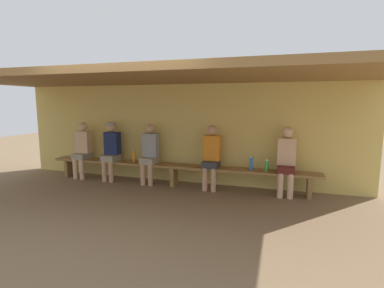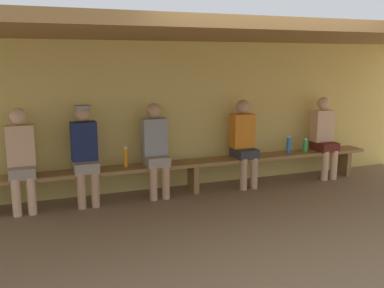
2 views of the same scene
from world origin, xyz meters
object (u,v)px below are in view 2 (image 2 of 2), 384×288
at_px(water_bottle_orange, 305,145).
at_px(player_in_blue, 21,156).
at_px(water_bottle_blue, 289,145).
at_px(bench, 193,166).
at_px(player_in_red, 85,150).
at_px(player_with_sunglasses, 324,134).
at_px(water_bottle_green, 126,157).
at_px(player_rightmost, 244,140).
at_px(player_in_white, 155,146).

bearing_deg(water_bottle_orange, player_in_blue, 179.91).
distance_m(player_in_blue, water_bottle_blue, 4.00).
relative_size(bench, water_bottle_orange, 26.78).
bearing_deg(water_bottle_orange, player_in_red, 179.88).
bearing_deg(bench, player_with_sunglasses, 0.08).
bearing_deg(player_with_sunglasses, player_in_red, 179.99).
relative_size(water_bottle_blue, water_bottle_green, 0.98).
bearing_deg(player_with_sunglasses, water_bottle_green, 179.23).
bearing_deg(water_bottle_blue, water_bottle_orange, -5.07).
height_order(player_rightmost, water_bottle_green, player_rightmost).
height_order(water_bottle_blue, water_bottle_green, water_bottle_green).
bearing_deg(player_in_white, water_bottle_orange, -0.15).
xyz_separation_m(player_in_white, water_bottle_orange, (2.52, -0.01, -0.16)).
xyz_separation_m(player_with_sunglasses, water_bottle_green, (-3.31, 0.04, -0.13)).
xyz_separation_m(player_in_red, player_in_blue, (-0.79, -0.00, -0.02)).
xyz_separation_m(player_with_sunglasses, water_bottle_blue, (-0.66, 0.02, -0.14)).
distance_m(player_with_sunglasses, player_in_white, 2.88).
relative_size(player_in_blue, player_in_white, 1.00).
relative_size(player_with_sunglasses, player_rightmost, 1.00).
bearing_deg(player_in_blue, water_bottle_blue, 0.28).
bearing_deg(player_rightmost, water_bottle_orange, -0.35).
relative_size(bench, player_in_red, 4.46).
bearing_deg(bench, player_rightmost, 0.21).
bearing_deg(water_bottle_blue, player_rightmost, -178.62).
xyz_separation_m(player_in_red, player_in_white, (0.98, -0.00, -0.02)).
bearing_deg(water_bottle_green, player_in_blue, -178.11).
bearing_deg(player_in_blue, water_bottle_orange, -0.09).
xyz_separation_m(player_in_red, water_bottle_blue, (3.20, 0.02, -0.16)).
relative_size(player_in_blue, water_bottle_green, 4.76).
height_order(player_in_blue, water_bottle_orange, player_in_blue).
bearing_deg(player_rightmost, water_bottle_green, 178.60).
height_order(player_in_red, player_in_white, player_in_red).
bearing_deg(player_in_white, player_with_sunglasses, 0.00).
height_order(player_in_red, player_rightmost, player_in_red).
bearing_deg(player_in_blue, bench, -0.08).
height_order(player_rightmost, player_in_white, same).
xyz_separation_m(water_bottle_orange, water_bottle_blue, (-0.30, 0.03, 0.02)).
height_order(player_in_white, water_bottle_green, player_in_white).
bearing_deg(water_bottle_green, bench, -2.74).
relative_size(player_rightmost, water_bottle_green, 4.76).
bearing_deg(player_rightmost, player_in_blue, 180.00).
relative_size(player_in_white, water_bottle_green, 4.76).
bearing_deg(bench, player_in_white, 179.69).
xyz_separation_m(player_with_sunglasses, player_rightmost, (-1.48, 0.00, 0.00)).
height_order(bench, water_bottle_green, water_bottle_green).
relative_size(player_with_sunglasses, water_bottle_orange, 5.96).
height_order(player_in_red, water_bottle_blue, player_in_red).
relative_size(player_rightmost, water_bottle_blue, 4.88).
bearing_deg(player_in_red, water_bottle_blue, 0.34).
height_order(player_with_sunglasses, water_bottle_orange, player_with_sunglasses).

